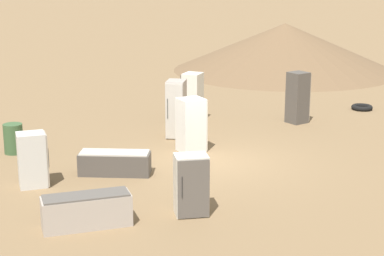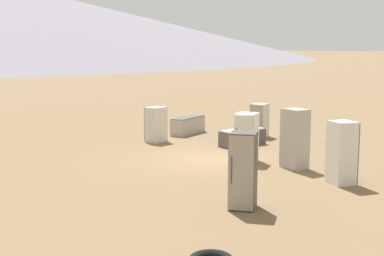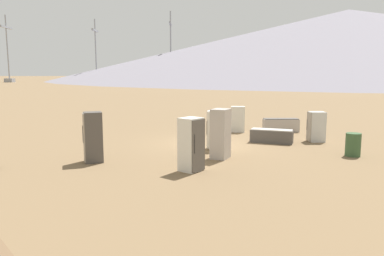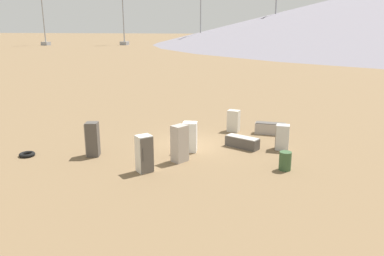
{
  "view_description": "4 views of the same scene",
  "coord_description": "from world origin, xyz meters",
  "px_view_note": "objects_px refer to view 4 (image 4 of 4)",
  "views": [
    {
      "loc": [
        16.6,
        -5.96,
        5.64
      ],
      "look_at": [
        0.66,
        -0.85,
        1.25
      ],
      "focal_mm": 60.0,
      "sensor_mm": 36.0,
      "label": 1
    },
    {
      "loc": [
        -8.9,
        15.43,
        3.78
      ],
      "look_at": [
        -0.11,
        1.31,
        1.25
      ],
      "focal_mm": 50.0,
      "sensor_mm": 36.0,
      "label": 2
    },
    {
      "loc": [
        -16.79,
        1.08,
        3.18
      ],
      "look_at": [
        -0.37,
        0.79,
        0.79
      ],
      "focal_mm": 35.0,
      "sensor_mm": 36.0,
      "label": 3
    },
    {
      "loc": [
        -19.96,
        -5.97,
        6.52
      ],
      "look_at": [
        -0.01,
        -0.01,
        0.98
      ],
      "focal_mm": 35.0,
      "sensor_mm": 36.0,
      "label": 4
    }
  ],
  "objects_px": {
    "power_pylon_3": "(44,27)",
    "discarded_fridge_2": "(242,142)",
    "discarded_fridge_7": "(190,137)",
    "discarded_fridge_6": "(92,139)",
    "power_pylon_2": "(124,26)",
    "rusty_barrel": "(285,161)",
    "discarded_fridge_4": "(180,143)",
    "power_pylon_0": "(275,22)",
    "power_pylon_1": "(201,26)",
    "discarded_fridge_0": "(144,154)",
    "discarded_fridge_5": "(270,128)",
    "scrap_tire": "(27,154)",
    "discarded_fridge_3": "(234,121)",
    "discarded_fridge_1": "(282,137)"
  },
  "relations": [
    {
      "from": "power_pylon_3",
      "to": "discarded_fridge_2",
      "type": "xyz_separation_m",
      "value": [
        -111.9,
        -98.47,
        -6.91
      ]
    },
    {
      "from": "discarded_fridge_7",
      "to": "discarded_fridge_6",
      "type": "bearing_deg",
      "value": 104.59
    },
    {
      "from": "power_pylon_2",
      "to": "rusty_barrel",
      "type": "xyz_separation_m",
      "value": [
        -126.45,
        -71.58,
        -7.09
      ]
    },
    {
      "from": "discarded_fridge_4",
      "to": "discarded_fridge_6",
      "type": "distance_m",
      "value": 4.69
    },
    {
      "from": "power_pylon_0",
      "to": "power_pylon_2",
      "type": "bearing_deg",
      "value": 111.65
    },
    {
      "from": "discarded_fridge_7",
      "to": "discarded_fridge_2",
      "type": "bearing_deg",
      "value": -71.68
    },
    {
      "from": "power_pylon_0",
      "to": "discarded_fridge_7",
      "type": "distance_m",
      "value": 148.82
    },
    {
      "from": "power_pylon_1",
      "to": "power_pylon_3",
      "type": "xyz_separation_m",
      "value": [
        -23.35,
        58.81,
        -0.4
      ]
    },
    {
      "from": "discarded_fridge_2",
      "to": "discarded_fridge_0",
      "type": "bearing_deg",
      "value": 163.9
    },
    {
      "from": "discarded_fridge_5",
      "to": "scrap_tire",
      "type": "bearing_deg",
      "value": -56.17
    },
    {
      "from": "power_pylon_2",
      "to": "rusty_barrel",
      "type": "height_order",
      "value": "power_pylon_2"
    },
    {
      "from": "discarded_fridge_4",
      "to": "power_pylon_2",
      "type": "bearing_deg",
      "value": 144.38
    },
    {
      "from": "discarded_fridge_3",
      "to": "discarded_fridge_5",
      "type": "height_order",
      "value": "discarded_fridge_3"
    },
    {
      "from": "discarded_fridge_2",
      "to": "discarded_fridge_5",
      "type": "xyz_separation_m",
      "value": [
        3.31,
        -1.27,
        0.05
      ]
    },
    {
      "from": "power_pylon_2",
      "to": "discarded_fridge_6",
      "type": "relative_size",
      "value": 13.31
    },
    {
      "from": "power_pylon_1",
      "to": "power_pylon_3",
      "type": "bearing_deg",
      "value": 111.65
    },
    {
      "from": "power_pylon_0",
      "to": "scrap_tire",
      "type": "height_order",
      "value": "power_pylon_0"
    },
    {
      "from": "power_pylon_2",
      "to": "power_pylon_1",
      "type": "bearing_deg",
      "value": -68.35
    },
    {
      "from": "scrap_tire",
      "to": "rusty_barrel",
      "type": "xyz_separation_m",
      "value": [
        1.85,
        -13.17,
        0.36
      ]
    },
    {
      "from": "power_pylon_3",
      "to": "discarded_fridge_2",
      "type": "height_order",
      "value": "power_pylon_3"
    },
    {
      "from": "power_pylon_2",
      "to": "discarded_fridge_4",
      "type": "relative_size",
      "value": 12.92
    },
    {
      "from": "power_pylon_0",
      "to": "discarded_fridge_0",
      "type": "bearing_deg",
      "value": -177.56
    },
    {
      "from": "discarded_fridge_6",
      "to": "scrap_tire",
      "type": "height_order",
      "value": "discarded_fridge_6"
    },
    {
      "from": "power_pylon_0",
      "to": "discarded_fridge_6",
      "type": "height_order",
      "value": "power_pylon_0"
    },
    {
      "from": "discarded_fridge_7",
      "to": "power_pylon_3",
      "type": "bearing_deg",
      "value": 29.58
    },
    {
      "from": "scrap_tire",
      "to": "rusty_barrel",
      "type": "height_order",
      "value": "rusty_barrel"
    },
    {
      "from": "power_pylon_2",
      "to": "discarded_fridge_4",
      "type": "bearing_deg",
      "value": -152.34
    },
    {
      "from": "discarded_fridge_3",
      "to": "discarded_fridge_5",
      "type": "distance_m",
      "value": 2.41
    },
    {
      "from": "power_pylon_3",
      "to": "discarded_fridge_5",
      "type": "xyz_separation_m",
      "value": [
        -108.59,
        -99.74,
        -6.85
      ]
    },
    {
      "from": "discarded_fridge_4",
      "to": "discarded_fridge_5",
      "type": "height_order",
      "value": "discarded_fridge_4"
    },
    {
      "from": "discarded_fridge_4",
      "to": "discarded_fridge_6",
      "type": "bearing_deg",
      "value": -146.85
    },
    {
      "from": "discarded_fridge_4",
      "to": "discarded_fridge_0",
      "type": "bearing_deg",
      "value": -95.18
    },
    {
      "from": "discarded_fridge_6",
      "to": "rusty_barrel",
      "type": "xyz_separation_m",
      "value": [
        0.79,
        -9.84,
        -0.46
      ]
    },
    {
      "from": "discarded_fridge_3",
      "to": "discarded_fridge_4",
      "type": "relative_size",
      "value": 0.75
    },
    {
      "from": "discarded_fridge_4",
      "to": "discarded_fridge_1",
      "type": "bearing_deg",
      "value": 62.13
    },
    {
      "from": "discarded_fridge_4",
      "to": "discarded_fridge_5",
      "type": "relative_size",
      "value": 0.98
    },
    {
      "from": "discarded_fridge_3",
      "to": "discarded_fridge_0",
      "type": "bearing_deg",
      "value": -100.24
    },
    {
      "from": "power_pylon_0",
      "to": "discarded_fridge_0",
      "type": "xyz_separation_m",
      "value": [
        -151.89,
        -6.46,
        -8.29
      ]
    },
    {
      "from": "power_pylon_3",
      "to": "discarded_fridge_1",
      "type": "height_order",
      "value": "power_pylon_3"
    },
    {
      "from": "discarded_fridge_0",
      "to": "discarded_fridge_5",
      "type": "height_order",
      "value": "discarded_fridge_0"
    },
    {
      "from": "discarded_fridge_6",
      "to": "discarded_fridge_7",
      "type": "xyz_separation_m",
      "value": [
        2.2,
        -4.67,
        -0.09
      ]
    },
    {
      "from": "discarded_fridge_0",
      "to": "discarded_fridge_4",
      "type": "bearing_deg",
      "value": -172.02
    },
    {
      "from": "power_pylon_0",
      "to": "discarded_fridge_0",
      "type": "distance_m",
      "value": 152.25
    },
    {
      "from": "power_pylon_1",
      "to": "power_pylon_3",
      "type": "distance_m",
      "value": 63.28
    },
    {
      "from": "discarded_fridge_2",
      "to": "discarded_fridge_6",
      "type": "height_order",
      "value": "discarded_fridge_6"
    },
    {
      "from": "discarded_fridge_5",
      "to": "power_pylon_0",
      "type": "bearing_deg",
      "value": -175.54
    },
    {
      "from": "discarded_fridge_2",
      "to": "discarded_fridge_6",
      "type": "xyz_separation_m",
      "value": [
        -3.67,
        7.33,
        0.6
      ]
    },
    {
      "from": "discarded_fridge_2",
      "to": "discarded_fridge_4",
      "type": "xyz_separation_m",
      "value": [
        -3.14,
        2.66,
        0.62
      ]
    },
    {
      "from": "discarded_fridge_6",
      "to": "discarded_fridge_7",
      "type": "height_order",
      "value": "discarded_fridge_6"
    },
    {
      "from": "power_pylon_2",
      "to": "power_pylon_0",
      "type": "bearing_deg",
      "value": -68.35
    }
  ]
}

